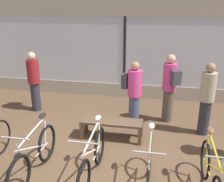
{
  "coord_description": "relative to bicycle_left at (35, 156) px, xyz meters",
  "views": [
    {
      "loc": [
        1.04,
        -3.94,
        2.95
      ],
      "look_at": [
        0.0,
        1.68,
        0.95
      ],
      "focal_mm": 40.0,
      "sensor_mm": 36.0,
      "label": 1
    }
  ],
  "objects": [
    {
      "name": "customer_near_rack",
      "position": [
        1.52,
        2.28,
        0.51
      ],
      "size": [
        0.54,
        0.42,
        1.67
      ],
      "color": "#424C6B",
      "rests_on": "ground_plane"
    },
    {
      "name": "display_bench",
      "position": [
        1.1,
        1.56,
        -0.03
      ],
      "size": [
        1.4,
        0.44,
        0.45
      ],
      "color": "brown",
      "rests_on": "ground_plane"
    },
    {
      "name": "customer_by_window",
      "position": [
        2.38,
        2.72,
        0.57
      ],
      "size": [
        0.51,
        0.56,
        1.78
      ],
      "color": "brown",
      "rests_on": "ground_plane"
    },
    {
      "name": "bicycle_center",
      "position": [
        1.04,
        0.08,
        0.0
      ],
      "size": [
        0.46,
        1.81,
        1.05
      ],
      "color": "black",
      "rests_on": "ground_plane"
    },
    {
      "name": "bicycle_right",
      "position": [
        2.01,
        0.02,
        -0.01
      ],
      "size": [
        0.46,
        1.71,
        1.02
      ],
      "color": "black",
      "rests_on": "ground_plane"
    },
    {
      "name": "bicycle_far_right",
      "position": [
        2.97,
        0.04,
        -0.0
      ],
      "size": [
        0.46,
        1.7,
        1.03
      ],
      "color": "black",
      "rests_on": "ground_plane"
    },
    {
      "name": "customer_mid_floor",
      "position": [
        3.2,
        2.18,
        0.52
      ],
      "size": [
        0.42,
        0.42,
        1.73
      ],
      "color": "#2D2D38",
      "rests_on": "ground_plane"
    },
    {
      "name": "customer_near_bench",
      "position": [
        -1.37,
        2.78,
        0.53
      ],
      "size": [
        0.43,
        0.55,
        1.71
      ],
      "color": "#2D2D38",
      "rests_on": "ground_plane"
    },
    {
      "name": "ground_plane",
      "position": [
        1.0,
        0.47,
        -0.4
      ],
      "size": [
        24.0,
        24.0,
        0.0
      ],
      "primitive_type": "plane",
      "color": "brown"
    },
    {
      "name": "bicycle_left",
      "position": [
        0.0,
        0.0,
        0.0
      ],
      "size": [
        0.46,
        1.78,
        1.05
      ],
      "color": "black",
      "rests_on": "ground_plane"
    },
    {
      "name": "shop_back_wall",
      "position": [
        1.0,
        4.34,
        1.24
      ],
      "size": [
        12.0,
        0.08,
        3.2
      ],
      "color": "#B2A893",
      "rests_on": "ground_plane"
    }
  ]
}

